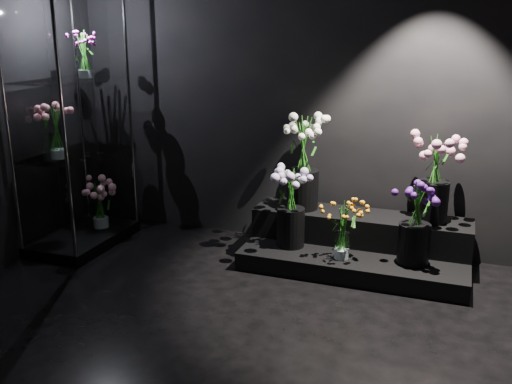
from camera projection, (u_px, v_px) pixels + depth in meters
The scene contains 12 objects.
floor at pixel (191, 348), 3.48m from camera, with size 4.00×4.00×0.00m, color black.
wall_back at pixel (290, 86), 4.89m from camera, with size 4.00×4.00×0.00m, color black.
display_riser at pixel (357, 244), 4.69m from camera, with size 1.78×0.79×0.40m.
display_case at pixel (73, 126), 4.86m from camera, with size 0.58×0.97×2.14m.
bouquet_orange_bells at pixel (342, 228), 4.38m from camera, with size 0.35×0.35×0.47m.
bouquet_lilac at pixel (291, 202), 4.60m from camera, with size 0.35×0.35×0.65m.
bouquet_purple at pixel (416, 220), 4.27m from camera, with size 0.36×0.36×0.63m.
bouquet_cream_roses at pixel (303, 158), 4.75m from camera, with size 0.37×0.37×0.78m.
bouquet_pink_roses at pixel (435, 173), 4.44m from camera, with size 0.47×0.47×0.68m.
bouquet_case_pink at pixel (57, 129), 4.67m from camera, with size 0.32×0.32×0.47m.
bouquet_case_magenta at pixel (84, 55), 4.81m from camera, with size 0.24×0.24×0.38m.
bouquet_case_base_pink at pixel (100, 203), 5.22m from camera, with size 0.43×0.43×0.43m.
Camera 1 is at (1.42, -2.75, 1.89)m, focal length 40.00 mm.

